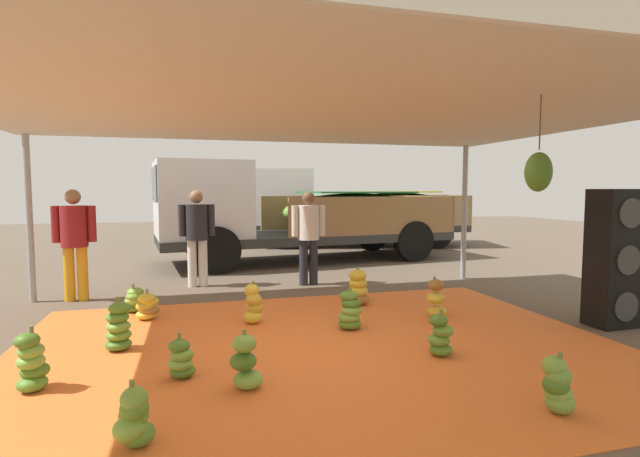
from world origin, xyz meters
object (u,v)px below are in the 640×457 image
(banana_bunch_6, at_px, (436,300))
(cargo_truck_far, at_px, (349,208))
(worker_1, at_px, (197,231))
(banana_bunch_3, at_px, (181,360))
(banana_bunch_12, at_px, (148,307))
(banana_bunch_2, at_px, (134,301))
(cargo_truck_main, at_px, (293,213))
(banana_bunch_4, at_px, (350,311))
(banana_bunch_0, at_px, (245,364))
(banana_bunch_8, at_px, (31,363))
(banana_bunch_11, at_px, (358,288))
(worker_2, at_px, (74,236))
(banana_bunch_5, at_px, (254,305))
(banana_bunch_7, at_px, (119,328))
(banana_bunch_1, at_px, (440,336))
(banana_bunch_10, at_px, (558,386))
(banana_bunch_9, at_px, (134,419))
(worker_0, at_px, (309,231))
(speaker_stack, at_px, (614,258))

(banana_bunch_6, height_order, cargo_truck_far, cargo_truck_far)
(worker_1, bearing_deg, banana_bunch_3, -92.56)
(banana_bunch_12, xyz_separation_m, cargo_truck_far, (5.44, 7.77, 1.01))
(banana_bunch_2, relative_size, cargo_truck_main, 0.06)
(banana_bunch_3, height_order, worker_1, worker_1)
(banana_bunch_4, distance_m, banana_bunch_6, 1.33)
(banana_bunch_0, bearing_deg, banana_bunch_8, 166.16)
(banana_bunch_11, xyz_separation_m, cargo_truck_main, (-0.02, 4.72, 0.93))
(banana_bunch_6, bearing_deg, banana_bunch_3, -158.59)
(banana_bunch_8, height_order, worker_1, worker_1)
(worker_2, bearing_deg, banana_bunch_0, -61.46)
(banana_bunch_2, distance_m, banana_bunch_6, 4.26)
(banana_bunch_0, height_order, cargo_truck_far, cargo_truck_far)
(banana_bunch_2, distance_m, cargo_truck_far, 9.31)
(banana_bunch_5, height_order, banana_bunch_7, banana_bunch_7)
(banana_bunch_0, relative_size, banana_bunch_1, 1.07)
(banana_bunch_11, height_order, worker_1, worker_1)
(banana_bunch_10, distance_m, banana_bunch_11, 3.76)
(banana_bunch_4, xyz_separation_m, banana_bunch_12, (-2.50, 1.13, -0.05))
(banana_bunch_5, height_order, worker_1, worker_1)
(banana_bunch_1, xyz_separation_m, banana_bunch_9, (-2.90, -1.09, -0.00))
(banana_bunch_5, bearing_deg, banana_bunch_3, -117.87)
(banana_bunch_11, bearing_deg, banana_bunch_0, -126.81)
(banana_bunch_6, relative_size, banana_bunch_9, 1.19)
(banana_bunch_2, relative_size, banana_bunch_7, 0.70)
(banana_bunch_11, bearing_deg, banana_bunch_5, -159.78)
(banana_bunch_4, distance_m, banana_bunch_9, 3.22)
(banana_bunch_6, distance_m, cargo_truck_main, 5.82)
(banana_bunch_7, distance_m, worker_1, 3.58)
(banana_bunch_3, height_order, cargo_truck_far, cargo_truck_far)
(banana_bunch_7, bearing_deg, cargo_truck_main, 61.96)
(worker_2, bearing_deg, banana_bunch_12, -51.32)
(cargo_truck_main, bearing_deg, banana_bunch_9, -108.91)
(banana_bunch_8, height_order, cargo_truck_far, cargo_truck_far)
(banana_bunch_2, height_order, worker_0, worker_0)
(banana_bunch_12, bearing_deg, banana_bunch_1, -36.50)
(banana_bunch_0, relative_size, banana_bunch_10, 1.08)
(worker_2, bearing_deg, banana_bunch_10, -48.87)
(banana_bunch_12, bearing_deg, banana_bunch_9, -86.48)
(banana_bunch_3, height_order, banana_bunch_5, banana_bunch_5)
(banana_bunch_9, height_order, worker_1, worker_1)
(banana_bunch_1, relative_size, speaker_stack, 0.28)
(banana_bunch_7, relative_size, cargo_truck_far, 0.08)
(banana_bunch_3, height_order, worker_0, worker_0)
(banana_bunch_7, relative_size, banana_bunch_11, 1.02)
(banana_bunch_6, xyz_separation_m, speaker_stack, (2.00, -0.93, 0.63))
(banana_bunch_4, distance_m, banana_bunch_8, 3.42)
(banana_bunch_9, bearing_deg, banana_bunch_10, -5.66)
(banana_bunch_2, bearing_deg, cargo_truck_main, 53.24)
(banana_bunch_10, bearing_deg, cargo_truck_far, 79.62)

